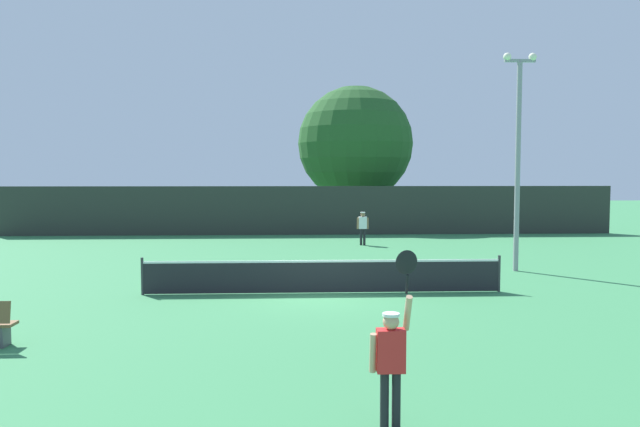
# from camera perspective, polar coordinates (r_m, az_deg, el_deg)

# --- Properties ---
(ground_plane) EXTENTS (120.00, 120.00, 0.00)m
(ground_plane) POSITION_cam_1_polar(r_m,az_deg,el_deg) (17.60, 0.29, -7.54)
(ground_plane) COLOR #387F4C
(tennis_net) EXTENTS (10.42, 0.08, 1.07)m
(tennis_net) POSITION_cam_1_polar(r_m,az_deg,el_deg) (17.51, 0.29, -5.89)
(tennis_net) COLOR #232328
(tennis_net) RESTS_ON ground
(perimeter_fence) EXTENTS (35.10, 0.12, 2.77)m
(perimeter_fence) POSITION_cam_1_polar(r_m,az_deg,el_deg) (34.26, -1.13, 0.29)
(perimeter_fence) COLOR #2D332D
(perimeter_fence) RESTS_ON ground
(player_serving) EXTENTS (0.68, 0.38, 2.42)m
(player_serving) POSITION_cam_1_polar(r_m,az_deg,el_deg) (8.38, 6.76, -12.89)
(player_serving) COLOR red
(player_serving) RESTS_ON ground
(player_receiving) EXTENTS (0.57, 0.24, 1.61)m
(player_receiving) POSITION_cam_1_polar(r_m,az_deg,el_deg) (29.30, 4.06, -1.09)
(player_receiving) COLOR white
(player_receiving) RESTS_ON ground
(tennis_ball) EXTENTS (0.07, 0.07, 0.07)m
(tennis_ball) POSITION_cam_1_polar(r_m,az_deg,el_deg) (19.56, 6.75, -6.33)
(tennis_ball) COLOR #CCE033
(tennis_ball) RESTS_ON ground
(light_pole) EXTENTS (1.18, 0.28, 7.67)m
(light_pole) POSITION_cam_1_polar(r_m,az_deg,el_deg) (22.45, 18.22, 5.97)
(light_pole) COLOR gray
(light_pole) RESTS_ON ground
(large_tree) EXTENTS (7.59, 7.59, 9.26)m
(large_tree) POSITION_cam_1_polar(r_m,az_deg,el_deg) (40.25, 3.36, 6.60)
(large_tree) COLOR brown
(large_tree) RESTS_ON ground
(parked_car_near) EXTENTS (2.14, 4.30, 1.69)m
(parked_car_near) POSITION_cam_1_polar(r_m,az_deg,el_deg) (41.37, -5.65, 0.02)
(parked_car_near) COLOR white
(parked_car_near) RESTS_ON ground
(parked_car_mid) EXTENTS (2.50, 4.43, 1.69)m
(parked_car_mid) POSITION_cam_1_polar(r_m,az_deg,el_deg) (41.44, 13.30, -0.06)
(parked_car_mid) COLOR navy
(parked_car_mid) RESTS_ON ground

